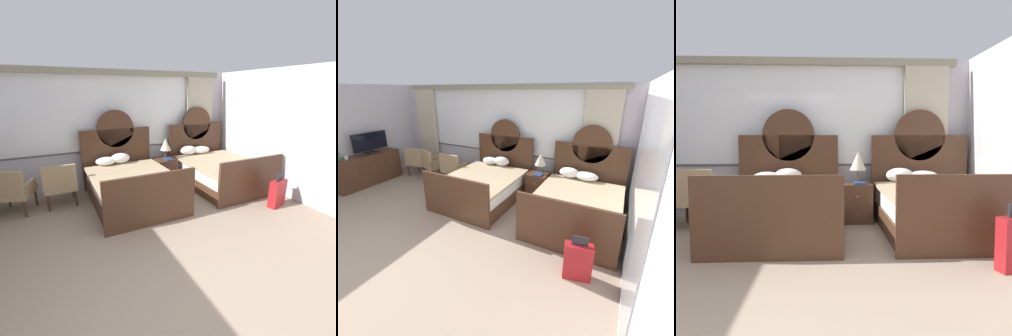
% 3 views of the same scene
% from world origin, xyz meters
% --- Properties ---
extents(ground_plane, '(24.00, 24.00, 0.00)m').
position_xyz_m(ground_plane, '(0.00, 0.00, 0.00)').
color(ground_plane, gray).
extents(wall_back_window, '(6.82, 0.22, 2.70)m').
position_xyz_m(wall_back_window, '(0.00, 4.36, 1.45)').
color(wall_back_window, silver).
rests_on(wall_back_window, ground_plane).
extents(wall_right_mirror, '(0.08, 4.96, 2.70)m').
position_xyz_m(wall_right_mirror, '(3.44, 1.91, 1.35)').
color(wall_right_mirror, silver).
rests_on(wall_right_mirror, ground_plane).
extents(bed_near_window, '(1.64, 2.20, 1.82)m').
position_xyz_m(bed_near_window, '(0.29, 3.15, 0.37)').
color(bed_near_window, '#472B1C').
rests_on(bed_near_window, ground_plane).
extents(bed_near_mirror, '(1.64, 2.20, 1.82)m').
position_xyz_m(bed_near_mirror, '(2.50, 3.15, 0.37)').
color(bed_near_mirror, '#472B1C').
rests_on(bed_near_mirror, ground_plane).
extents(nightstand_between_beds, '(0.49, 0.52, 0.62)m').
position_xyz_m(nightstand_between_beds, '(1.40, 3.83, 0.31)').
color(nightstand_between_beds, '#472B1C').
rests_on(nightstand_between_beds, ground_plane).
extents(table_lamp_on_nightstand, '(0.27, 0.27, 0.51)m').
position_xyz_m(table_lamp_on_nightstand, '(1.43, 3.86, 0.97)').
color(table_lamp_on_nightstand, brown).
rests_on(table_lamp_on_nightstand, nightstand_between_beds).
extents(book_on_nightstand, '(0.18, 0.26, 0.03)m').
position_xyz_m(book_on_nightstand, '(1.44, 3.73, 0.63)').
color(book_on_nightstand, navy).
rests_on(book_on_nightstand, nightstand_between_beds).
extents(armchair_by_window_left, '(0.62, 0.62, 0.89)m').
position_xyz_m(armchair_by_window_left, '(-1.04, 3.55, 0.48)').
color(armchair_by_window_left, tan).
rests_on(armchair_by_window_left, ground_plane).
extents(armchair_by_window_centre, '(0.77, 0.77, 0.89)m').
position_xyz_m(armchair_by_window_centre, '(-1.86, 3.56, 0.48)').
color(armchair_by_window_centre, tan).
rests_on(armchair_by_window_centre, ground_plane).
extents(suitcase_on_floor, '(0.41, 0.25, 0.69)m').
position_xyz_m(suitcase_on_floor, '(2.82, 1.62, 0.28)').
color(suitcase_on_floor, maroon).
rests_on(suitcase_on_floor, ground_plane).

